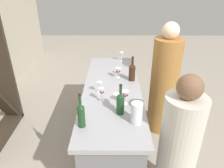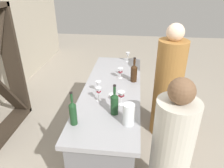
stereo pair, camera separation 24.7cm
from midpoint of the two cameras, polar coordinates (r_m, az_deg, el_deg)
name	(u,v)px [view 2 (the right image)]	position (r m, az deg, el deg)	size (l,w,h in m)	color
ground_plane	(112,144)	(3.12, 2.35, -15.86)	(12.00, 12.00, 0.00)	#9E9384
bar_counter	(112,117)	(2.83, 2.53, -9.09)	(2.08, 0.69, 0.91)	slate
wine_bottle_leftmost_olive_green	(73,112)	(1.93, -6.88, -7.67)	(0.07, 0.07, 0.34)	#193D1E
wine_bottle_second_left_olive_green	(114,103)	(2.06, 4.10, -5.24)	(0.08, 0.08, 0.32)	#193D1E
wine_bottle_center_amber_brown	(134,72)	(2.72, 8.53, 3.03)	(0.08, 0.08, 0.32)	#331E0F
wine_glass_near_left	(128,55)	(3.37, 6.40, 7.70)	(0.06, 0.06, 0.15)	white
wine_glass_near_center	(121,96)	(2.22, 5.71, -3.23)	(0.08, 0.08, 0.15)	white
wine_glass_near_right	(120,71)	(2.79, 4.84, 3.36)	(0.07, 0.07, 0.14)	white
wine_glass_far_left	(112,98)	(2.15, 3.33, -3.87)	(0.08, 0.08, 0.16)	white
wine_glass_far_center	(99,91)	(2.27, -0.52, -2.11)	(0.06, 0.06, 0.16)	white
wine_glass_far_right	(98,84)	(2.44, -0.80, -0.15)	(0.07, 0.07, 0.14)	white
water_pitcher	(129,114)	(1.95, 8.17, -8.23)	(0.11, 0.11, 0.21)	silver
person_left_guest	(171,154)	(2.18, 18.88, -17.47)	(0.46, 0.46, 1.44)	beige
person_center_guest	(168,88)	(3.06, 17.08, -0.98)	(0.40, 0.40, 1.63)	#9E6B33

